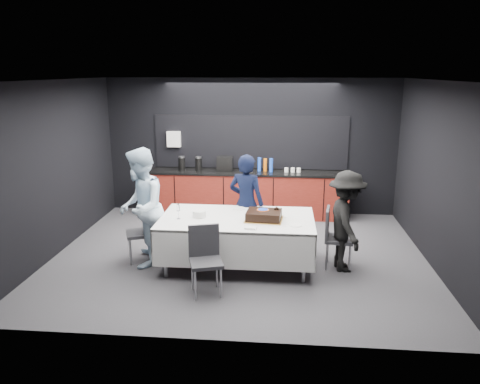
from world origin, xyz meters
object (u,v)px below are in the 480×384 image
at_px(chair_right, 334,233).
at_px(person_center, 246,203).
at_px(person_right, 346,221).
at_px(party_table, 237,226).
at_px(plate_stack, 199,214).
at_px(chair_left, 145,228).
at_px(cake_assembly, 264,215).
at_px(champagne_flute, 178,209).
at_px(chair_near, 205,255).
at_px(person_left, 141,208).

height_order(chair_right, person_center, person_center).
bearing_deg(person_center, person_right, 173.92).
relative_size(party_table, person_center, 1.42).
distance_m(plate_stack, chair_left, 0.95).
xyz_separation_m(cake_assembly, champagne_flute, (-1.28, -0.07, 0.09)).
xyz_separation_m(plate_stack, person_right, (2.21, 0.04, -0.07)).
bearing_deg(party_table, chair_right, 4.10).
relative_size(cake_assembly, chair_near, 0.63).
xyz_separation_m(cake_assembly, chair_left, (-1.88, 0.17, -0.31)).
bearing_deg(chair_left, cake_assembly, -5.16).
bearing_deg(person_left, champagne_flute, 73.27).
bearing_deg(person_left, person_center, 106.38).
height_order(chair_left, person_left, person_left).
height_order(plate_stack, person_left, person_left).
height_order(champagne_flute, chair_right, champagne_flute).
bearing_deg(chair_near, plate_stack, 104.65).
bearing_deg(chair_left, party_table, -3.91).
distance_m(chair_near, person_left, 1.47).
distance_m(person_center, person_right, 1.68).
distance_m(cake_assembly, person_right, 1.23).
height_order(party_table, chair_right, chair_right).
distance_m(chair_right, person_center, 1.53).
relative_size(plate_stack, chair_near, 0.22).
height_order(cake_assembly, chair_left, cake_assembly).
relative_size(chair_near, person_left, 0.51).
bearing_deg(person_right, chair_near, 107.27).
bearing_deg(party_table, chair_near, -110.67).
distance_m(cake_assembly, chair_left, 1.91).
bearing_deg(chair_right, person_right, -31.00).
xyz_separation_m(person_left, person_right, (3.10, 0.07, -0.15)).
xyz_separation_m(cake_assembly, plate_stack, (-0.99, 0.04, -0.02)).
height_order(champagne_flute, person_left, person_left).
relative_size(party_table, person_right, 1.52).
relative_size(party_table, champagne_flute, 10.36).
height_order(plate_stack, chair_left, chair_left).
relative_size(chair_right, person_center, 0.57).
bearing_deg(cake_assembly, party_table, 170.44).
distance_m(plate_stack, person_right, 2.21).
distance_m(plate_stack, person_left, 0.90).
height_order(party_table, person_center, person_center).
height_order(champagne_flute, chair_near, champagne_flute).
bearing_deg(chair_near, person_center, 74.77).
relative_size(champagne_flute, person_center, 0.14).
relative_size(chair_left, chair_near, 1.00).
bearing_deg(cake_assembly, person_center, 113.48).
relative_size(chair_right, person_left, 0.51).
xyz_separation_m(party_table, chair_right, (1.48, 0.11, -0.11)).
distance_m(party_table, chair_near, 0.98).
bearing_deg(person_center, party_table, 99.70).
height_order(plate_stack, champagne_flute, champagne_flute).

